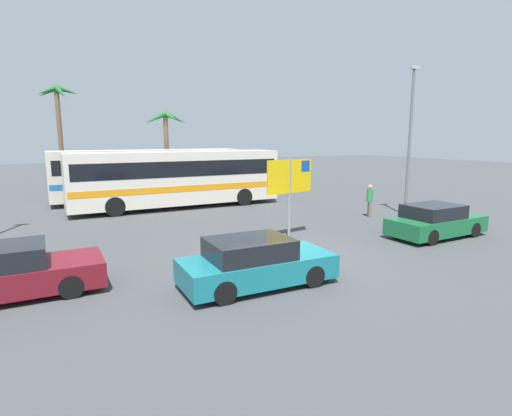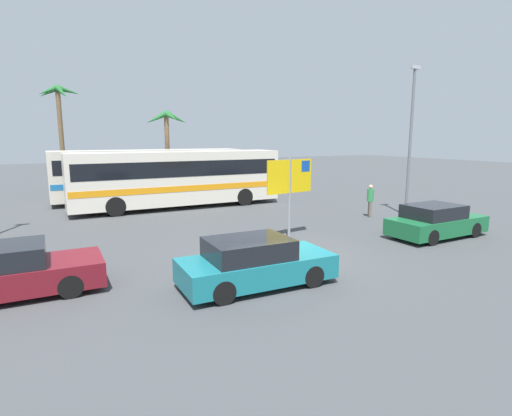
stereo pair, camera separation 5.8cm
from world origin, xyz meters
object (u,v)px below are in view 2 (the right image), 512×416
bus_rear_coach (150,172)px  ferry_sign (291,179)px  car_green (436,222)px  bus_front_coach (178,176)px  car_teal (255,263)px  pedestrian_by_bus (370,198)px  car_maroon (3,273)px

bus_rear_coach → ferry_sign: bearing=-78.9°
car_green → bus_rear_coach: bearing=115.6°
bus_front_coach → car_teal: bus_front_coach is taller
bus_rear_coach → pedestrian_by_bus: 13.76m
car_maroon → car_teal: (5.88, -2.22, -0.00)m
bus_rear_coach → ferry_sign: ferry_sign is taller
ferry_sign → car_green: (5.18, -2.68, -1.69)m
bus_front_coach → bus_rear_coach: bearing=100.2°
pedestrian_by_bus → bus_front_coach: bearing=-16.4°
car_maroon → car_teal: bearing=-20.1°
bus_rear_coach → car_teal: (-1.24, -16.70, -1.15)m
ferry_sign → car_teal: bearing=-140.3°
bus_rear_coach → car_teal: bus_rear_coach is taller
bus_front_coach → pedestrian_by_bus: bus_front_coach is taller
pedestrian_by_bus → car_maroon: bearing=39.9°
car_maroon → pedestrian_by_bus: bearing=13.5°
bus_front_coach → car_maroon: bearing=-125.9°
car_teal → car_green: 9.01m
bus_front_coach → bus_rear_coach: same height
car_green → pedestrian_by_bus: pedestrian_by_bus is taller
ferry_sign → car_teal: 5.77m
car_maroon → pedestrian_by_bus: (15.42, 3.53, 0.32)m
car_maroon → car_teal: same height
bus_rear_coach → car_maroon: bus_rear_coach is taller
car_maroon → car_teal: size_ratio=1.08×
ferry_sign → car_green: size_ratio=0.77×
ferry_sign → pedestrian_by_bus: bearing=8.3°
bus_rear_coach → pedestrian_by_bus: (8.30, -10.94, -0.83)m
bus_front_coach → car_maroon: size_ratio=2.61×
car_teal → car_maroon: bearing=160.7°
pedestrian_by_bus → bus_rear_coach: bearing=-25.8°
car_teal → car_green: same height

